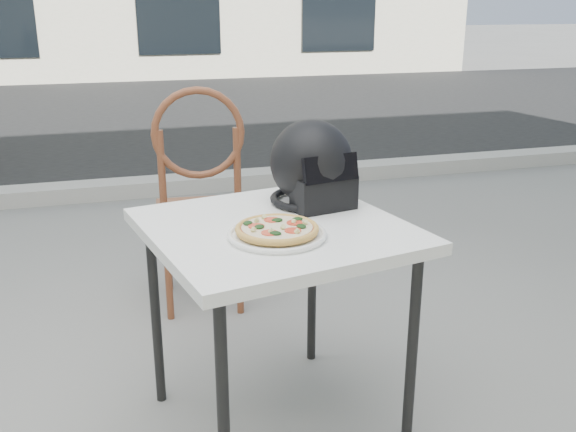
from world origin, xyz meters
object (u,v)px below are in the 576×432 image
object	(u,v)px
plate	(277,235)
cafe_chair_main	(200,189)
pizza	(277,229)
cafe_table_main	(275,244)
helmet	(312,167)

from	to	relation	value
plate	cafe_chair_main	distance (m)	1.13
pizza	cafe_table_main	bearing A→B (deg)	77.08
helmet	cafe_chair_main	world-z (taller)	cafe_chair_main
cafe_table_main	cafe_chair_main	world-z (taller)	cafe_chair_main
pizza	cafe_chair_main	bearing A→B (deg)	93.60
pizza	helmet	size ratio (longest dim) A/B	0.77
helmet	cafe_chair_main	size ratio (longest dim) A/B	0.32
plate	pizza	distance (m)	0.02
pizza	cafe_chair_main	xyz separation A→B (m)	(-0.07, 1.12, -0.17)
pizza	cafe_chair_main	world-z (taller)	cafe_chair_main
cafe_chair_main	pizza	bearing A→B (deg)	99.32
cafe_table_main	plate	xyz separation A→B (m)	(-0.03, -0.12, 0.08)
cafe_table_main	helmet	size ratio (longest dim) A/B	2.62
cafe_chair_main	cafe_table_main	bearing A→B (deg)	101.34
pizza	cafe_chair_main	distance (m)	1.13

